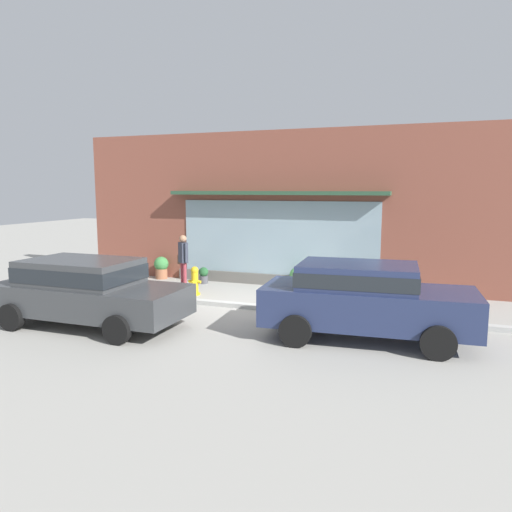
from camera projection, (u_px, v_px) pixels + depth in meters
The scene contains 11 objects.
ground_plane at pixel (241, 306), 13.00m from camera, with size 60.00×60.00×0.00m, color #9E9B93.
curb_strip at pixel (238, 305), 12.81m from camera, with size 14.00×0.24×0.12m, color #B2B2AD.
storefront at pixel (277, 210), 15.62m from camera, with size 14.00×0.81×4.97m.
fire_hydrant at pixel (195, 281), 14.27m from camera, with size 0.39×0.35×0.86m.
pedestrian_with_handbag at pixel (183, 257), 15.07m from camera, with size 0.56×0.51×1.70m.
parked_car_navy at pixel (364, 297), 9.99m from camera, with size 4.42×2.16×1.60m.
parked_car_dark_gray at pixel (86, 288), 11.04m from camera, with size 4.50×2.05×1.53m.
potted_plant_near_hydrant at pixel (297, 277), 15.18m from camera, with size 0.50×0.50×0.68m.
potted_plant_window_left at pixel (383, 281), 14.12m from camera, with size 0.24×0.24×0.93m.
potted_plant_corner_tall at pixel (161, 267), 16.86m from camera, with size 0.50×0.50×0.78m.
potted_plant_low_front at pixel (204, 275), 16.03m from camera, with size 0.31×0.31×0.54m.
Camera 1 is at (4.74, -11.78, 3.14)m, focal length 33.83 mm.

